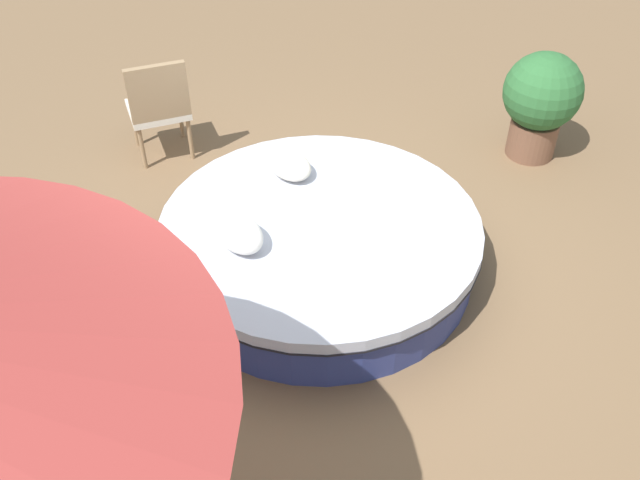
{
  "coord_description": "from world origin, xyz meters",
  "views": [
    {
      "loc": [
        3.15,
        -2.28,
        3.57
      ],
      "look_at": [
        0.0,
        0.0,
        0.27
      ],
      "focal_mm": 38.45,
      "sensor_mm": 36.0,
      "label": 1
    }
  ],
  "objects_px": {
    "round_bed": "(320,244)",
    "throw_pillow_1": "(238,232)",
    "patio_chair": "(158,104)",
    "throw_pillow_0": "(290,165)",
    "planter": "(541,99)"
  },
  "relations": [
    {
      "from": "throw_pillow_1",
      "to": "patio_chair",
      "type": "distance_m",
      "value": 1.98
    },
    {
      "from": "patio_chair",
      "to": "round_bed",
      "type": "bearing_deg",
      "value": -67.87
    },
    {
      "from": "throw_pillow_0",
      "to": "planter",
      "type": "height_order",
      "value": "planter"
    },
    {
      "from": "round_bed",
      "to": "throw_pillow_1",
      "type": "relative_size",
      "value": 5.1
    },
    {
      "from": "throw_pillow_0",
      "to": "throw_pillow_1",
      "type": "distance_m",
      "value": 0.91
    },
    {
      "from": "throw_pillow_1",
      "to": "patio_chair",
      "type": "bearing_deg",
      "value": 170.08
    },
    {
      "from": "round_bed",
      "to": "patio_chair",
      "type": "relative_size",
      "value": 2.43
    },
    {
      "from": "round_bed",
      "to": "throw_pillow_1",
      "type": "xyz_separation_m",
      "value": [
        -0.13,
        -0.61,
        0.32
      ]
    },
    {
      "from": "throw_pillow_0",
      "to": "round_bed",
      "type": "bearing_deg",
      "value": -14.32
    },
    {
      "from": "round_bed",
      "to": "patio_chair",
      "type": "bearing_deg",
      "value": -172.72
    },
    {
      "from": "throw_pillow_1",
      "to": "planter",
      "type": "relative_size",
      "value": 0.47
    },
    {
      "from": "round_bed",
      "to": "throw_pillow_0",
      "type": "xyz_separation_m",
      "value": [
        -0.62,
        0.16,
        0.3
      ]
    },
    {
      "from": "throw_pillow_0",
      "to": "planter",
      "type": "bearing_deg",
      "value": 78.17
    },
    {
      "from": "patio_chair",
      "to": "planter",
      "type": "xyz_separation_m",
      "value": [
        1.96,
        2.8,
        0.01
      ]
    },
    {
      "from": "round_bed",
      "to": "planter",
      "type": "bearing_deg",
      "value": 92.84
    }
  ]
}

